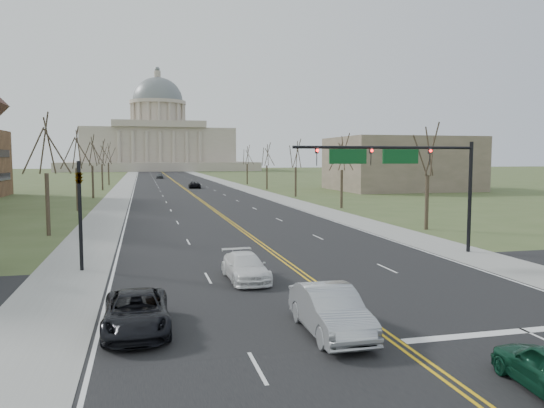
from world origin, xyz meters
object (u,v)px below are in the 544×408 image
signal_left (80,203)px  car_far_nb (194,185)px  signal_mast (400,164)px  car_far_sb (160,176)px  car_sb_inner_lead (330,310)px  car_sb_inner_second (245,267)px  car_sb_outer_lead (136,312)px

signal_left → car_far_nb: 78.60m
signal_mast → car_far_sb: bearing=94.7°
car_far_nb → car_far_sb: car_far_sb is taller
signal_left → car_far_nb: signal_left is taller
car_far_nb → car_far_sb: bearing=-81.5°
car_sb_inner_lead → car_far_nb: (3.93, 90.50, -0.14)m
car_sb_inner_lead → car_far_nb: bearing=88.2°
signal_left → car_sb_inner_lead: signal_left is taller
car_sb_inner_second → car_far_sb: car_far_sb is taller
car_far_nb → signal_mast: bearing=96.7°
car_sb_outer_lead → car_far_nb: bearing=82.8°
car_sb_outer_lead → car_far_sb: size_ratio=1.02×
signal_left → car_sb_outer_lead: size_ratio=1.21×
signal_left → car_far_nb: bearing=80.1°
car_sb_outer_lead → signal_mast: bearing=34.8°
car_sb_inner_second → signal_left: bearing=149.8°
car_sb_inner_lead → car_sb_outer_lead: car_sb_inner_lead is taller
signal_left → car_far_sb: signal_left is taller
car_far_nb → car_far_sb: 51.82m
signal_left → car_sb_inner_lead: bearing=-53.7°
car_sb_inner_lead → signal_left: bearing=126.9°
car_sb_inner_second → car_far_nb: car_far_nb is taller
car_far_nb → car_sb_inner_second: bearing=89.0°
car_sb_inner_lead → car_sb_outer_lead: bearing=164.6°
car_sb_inner_second → car_far_nb: bearing=84.1°
car_sb_inner_second → car_far_nb: 81.94m
signal_left → car_far_sb: size_ratio=1.24×
car_sb_inner_second → car_sb_outer_lead: bearing=-129.8°
signal_mast → car_sb_outer_lead: signal_mast is taller
car_sb_inner_second → car_far_sb: size_ratio=0.95×
car_sb_inner_lead → car_sb_inner_second: bearing=99.5°
signal_mast → car_sb_inner_lead: size_ratio=2.41×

